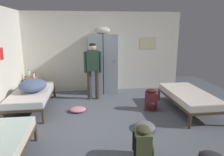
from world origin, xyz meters
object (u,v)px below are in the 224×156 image
at_px(clothes_pile_pink, 78,109).
at_px(bed_left_rear, 32,95).
at_px(clothes_pile_grey, 145,126).
at_px(locker_bank, 103,63).
at_px(lotion_bottle, 34,75).
at_px(person_traveler, 93,66).
at_px(water_bottle, 29,74).
at_px(bed_right, 188,96).
at_px(bedding_heap, 33,85).
at_px(backpack_olive, 143,143).
at_px(shelf_unit, 33,85).
at_px(backpack_maroon, 151,100).

bearing_deg(clothes_pile_pink, bed_left_rear, 163.96).
bearing_deg(clothes_pile_grey, locker_bank, 103.27).
height_order(lotion_bottle, clothes_pile_pink, lotion_bottle).
distance_m(person_traveler, water_bottle, 2.02).
xyz_separation_m(bed_right, clothes_pile_grey, (-1.34, -0.83, -0.32)).
xyz_separation_m(bedding_heap, clothes_pile_grey, (2.49, -1.41, -0.58)).
xyz_separation_m(backpack_olive, clothes_pile_grey, (0.31, 0.95, -0.19)).
xyz_separation_m(shelf_unit, water_bottle, (-0.08, 0.02, 0.34)).
height_order(bed_left_rear, person_traveler, person_traveler).
height_order(water_bottle, backpack_olive, water_bottle).
relative_size(locker_bank, water_bottle, 8.42).
bearing_deg(bed_right, bed_left_rear, 170.70).
distance_m(shelf_unit, person_traveler, 2.02).
bearing_deg(bed_right, backpack_olive, -132.85).
bearing_deg(bed_left_rear, shelf_unit, 102.26).
bearing_deg(backpack_maroon, clothes_pile_pink, 175.90).
distance_m(person_traveler, clothes_pile_pink, 1.37).
height_order(shelf_unit, lotion_bottle, lotion_bottle).
xyz_separation_m(bed_right, bed_left_rear, (-3.88, 0.64, 0.00)).
height_order(bed_right, backpack_maroon, backpack_maroon).
relative_size(locker_bank, backpack_olive, 3.76).
relative_size(bedding_heap, person_traveler, 0.47).
bearing_deg(shelf_unit, locker_bank, 1.54).
relative_size(bed_left_rear, water_bottle, 7.73).
distance_m(person_traveler, clothes_pile_grey, 2.44).
relative_size(bed_right, clothes_pile_pink, 4.72).
bearing_deg(clothes_pile_pink, backpack_olive, -62.65).
xyz_separation_m(locker_bank, backpack_olive, (0.32, -3.63, -0.71)).
bearing_deg(lotion_bottle, shelf_unit, 150.26).
relative_size(lotion_bottle, backpack_maroon, 0.29).
height_order(shelf_unit, water_bottle, water_bottle).
xyz_separation_m(person_traveler, backpack_maroon, (1.40, -1.04, -0.72)).
bearing_deg(bedding_heap, person_traveler, 22.61).
bearing_deg(backpack_maroon, lotion_bottle, 153.61).
distance_m(locker_bank, bed_right, 2.76).
bearing_deg(backpack_maroon, person_traveler, 143.36).
bearing_deg(bed_right, person_traveler, 152.07).
distance_m(locker_bank, person_traveler, 0.70).
xyz_separation_m(locker_bank, bed_left_rear, (-1.91, -1.21, -0.59)).
bearing_deg(lotion_bottle, clothes_pile_pink, -47.38).
xyz_separation_m(lotion_bottle, clothes_pile_pink, (1.32, -1.44, -0.59)).
xyz_separation_m(locker_bank, bedding_heap, (-1.86, -1.26, -0.33)).
bearing_deg(lotion_bottle, person_traveler, -16.64).
bearing_deg(backpack_maroon, locker_bank, 122.84).
height_order(locker_bank, backpack_maroon, locker_bank).
distance_m(shelf_unit, lotion_bottle, 0.31).
distance_m(bedding_heap, clothes_pile_pink, 1.27).
height_order(bedding_heap, water_bottle, water_bottle).
height_order(shelf_unit, backpack_maroon, shelf_unit).
height_order(bed_right, clothes_pile_pink, bed_right).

